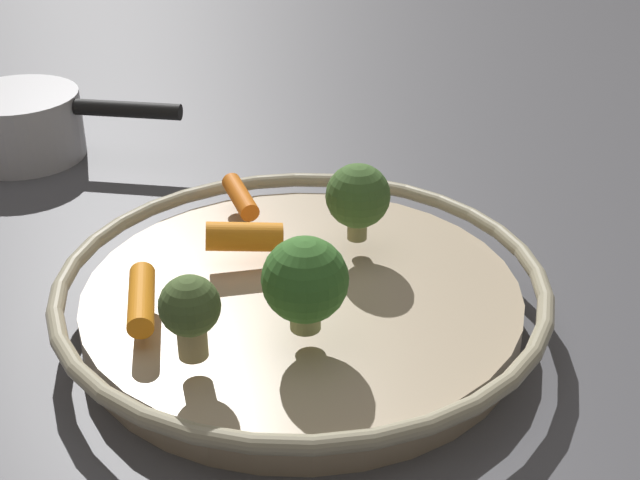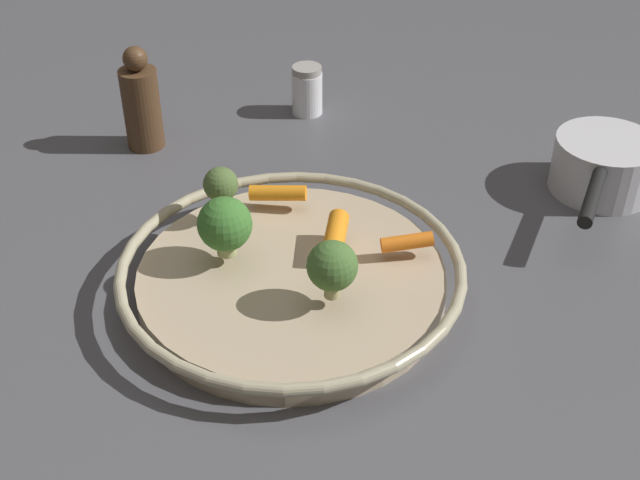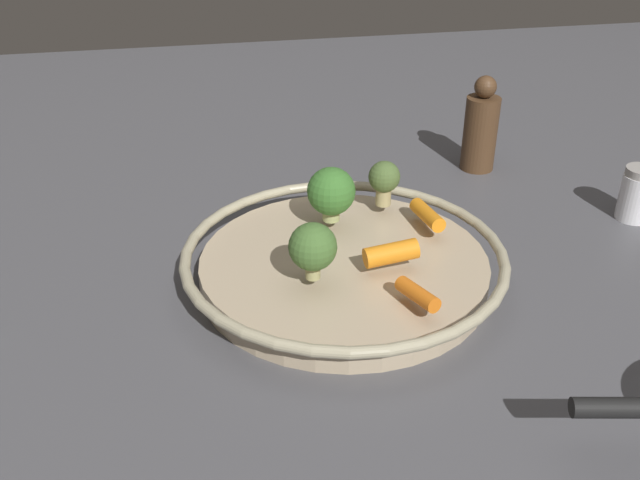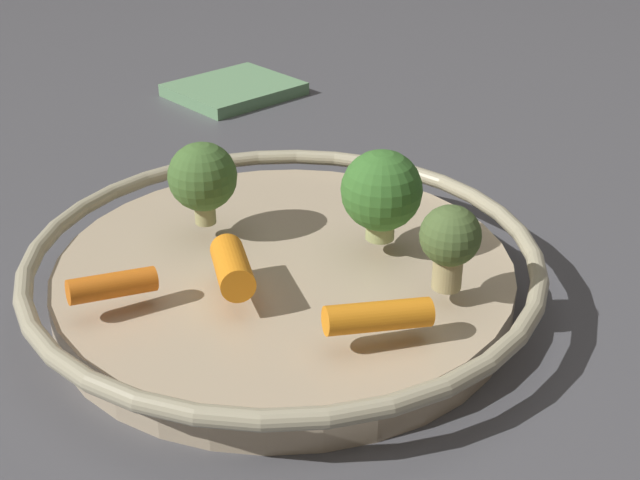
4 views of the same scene
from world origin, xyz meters
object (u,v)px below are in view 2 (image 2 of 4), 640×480
serving_bowl (292,277)px  salt_shaker (307,90)px  broccoli_floret_edge (221,187)px  pepper_mill (141,104)px  broccoli_floret_small (225,224)px  baby_carrot_center (336,234)px  baby_carrot_left (278,193)px  broccoli_floret_mid (332,266)px  saucepan (604,166)px  baby_carrot_near_rim (407,242)px

serving_bowl → salt_shaker: size_ratio=5.05×
broccoli_floret_edge → pepper_mill: pepper_mill is taller
broccoli_floret_small → broccoli_floret_edge: 0.07m
baby_carrot_center → baby_carrot_left: (0.08, -0.07, -0.00)m
salt_shaker → broccoli_floret_edge: bearing=86.4°
broccoli_floret_mid → baby_carrot_left: bearing=-59.0°
salt_shaker → pepper_mill: (0.19, 0.14, 0.03)m
saucepan → broccoli_floret_edge: bearing=26.0°
baby_carrot_near_rim → salt_shaker: 0.39m
salt_shaker → broccoli_floret_mid: bearing=105.5°
baby_carrot_center → broccoli_floret_mid: bearing=98.6°
baby_carrot_left → pepper_mill: size_ratio=0.45×
baby_carrot_left → saucepan: bearing=-155.6°
broccoli_floret_small → baby_carrot_left: bearing=-104.0°
baby_carrot_near_rim → broccoli_floret_small: (0.18, 0.04, 0.03)m
serving_bowl → baby_carrot_near_rim: bearing=-157.5°
pepper_mill → broccoli_floret_mid: bearing=135.5°
baby_carrot_left → broccoli_floret_small: 0.11m
saucepan → broccoli_floret_mid: bearing=49.3°
baby_carrot_near_rim → broccoli_floret_mid: size_ratio=0.88×
broccoli_floret_mid → saucepan: 0.42m
serving_bowl → baby_carrot_left: size_ratio=5.62×
broccoli_floret_mid → pepper_mill: pepper_mill is taller
baby_carrot_center → broccoli_floret_edge: bearing=-12.4°
broccoli_floret_mid → pepper_mill: size_ratio=0.43×
broccoli_floret_edge → broccoli_floret_mid: bearing=141.6°
serving_bowl → broccoli_floret_small: broccoli_floret_small is taller
broccoli_floret_edge → saucepan: size_ratio=0.24×
baby_carrot_near_rim → salt_shaker: (0.18, -0.35, -0.02)m
serving_bowl → saucepan: saucepan is taller
broccoli_floret_mid → broccoli_floret_small: (0.12, -0.04, 0.00)m
serving_bowl → broccoli_floret_small: (0.07, -0.00, 0.06)m
baby_carrot_left → baby_carrot_near_rim: baby_carrot_left is taller
baby_carrot_center → broccoli_floret_small: bearing=21.1°
baby_carrot_near_rim → broccoli_floret_small: broccoli_floret_small is taller
broccoli_floret_edge → saucepan: broccoli_floret_edge is taller
pepper_mill → saucepan: 0.58m
baby_carrot_center → pepper_mill: 0.37m
baby_carrot_left → salt_shaker: bearing=-83.8°
baby_carrot_left → broccoli_floret_mid: bearing=121.0°
baby_carrot_near_rim → broccoli_floret_edge: bearing=-6.7°
baby_carrot_near_rim → broccoli_floret_mid: (0.06, 0.09, 0.03)m
baby_carrot_center → saucepan: same height
salt_shaker → serving_bowl: bearing=100.3°
broccoli_floret_mid → saucepan: broccoli_floret_mid is taller
baby_carrot_left → pepper_mill: bearing=-35.1°
serving_bowl → baby_carrot_left: bearing=-69.3°
broccoli_floret_small → baby_carrot_near_rim: bearing=-165.8°
baby_carrot_center → baby_carrot_near_rim: 0.07m
baby_carrot_center → broccoli_floret_mid: (-0.01, 0.08, 0.02)m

